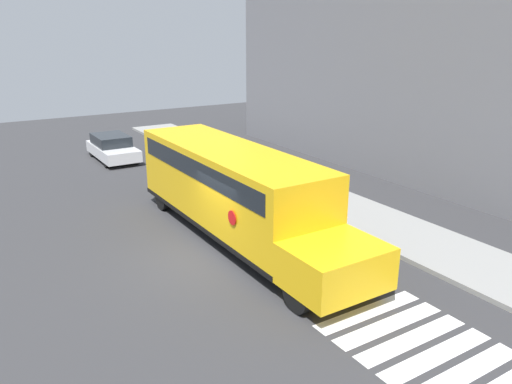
% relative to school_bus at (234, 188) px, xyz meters
% --- Properties ---
extents(ground_plane, '(60.00, 60.00, 0.00)m').
position_rel_school_bus_xyz_m(ground_plane, '(1.12, -1.59, -1.73)').
color(ground_plane, '#333335').
extents(sidewalk_strip, '(44.00, 3.00, 0.15)m').
position_rel_school_bus_xyz_m(sidewalk_strip, '(1.12, 4.91, -1.66)').
color(sidewalk_strip, gray).
rests_on(sidewalk_strip, ground).
extents(building_backdrop, '(32.00, 4.00, 11.09)m').
position_rel_school_bus_xyz_m(building_backdrop, '(1.12, 11.41, 3.81)').
color(building_backdrop, slate).
rests_on(building_backdrop, ground).
extents(crosswalk_stripes, '(5.40, 3.20, 0.01)m').
position_rel_school_bus_xyz_m(crosswalk_stripes, '(8.54, 0.41, -1.73)').
color(crosswalk_stripes, white).
rests_on(crosswalk_stripes, ground).
extents(school_bus, '(11.23, 2.57, 3.01)m').
position_rel_school_bus_xyz_m(school_bus, '(0.00, 0.00, 0.00)').
color(school_bus, yellow).
rests_on(school_bus, ground).
extents(parked_car, '(4.30, 1.80, 1.35)m').
position_rel_school_bus_xyz_m(parked_car, '(-12.83, -0.37, -1.06)').
color(parked_car, silver).
rests_on(parked_car, ground).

